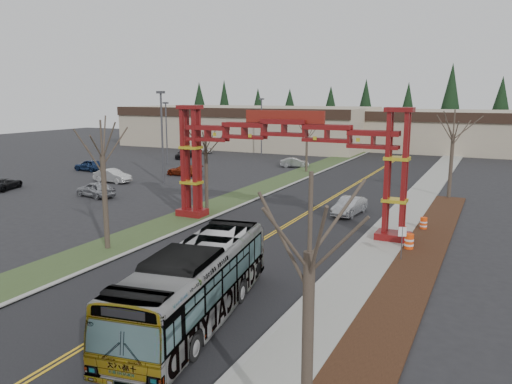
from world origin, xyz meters
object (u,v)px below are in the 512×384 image
Objects in this scene: parked_car_near_a at (96,189)px; parked_car_near_b at (112,176)px; retail_building_east at (475,131)px; bare_tree_median_mid at (206,149)px; parked_car_far_a at (295,163)px; light_pole_near at (162,131)px; parked_car_far_b at (200,149)px; bare_tree_right_far at (453,135)px; bare_tree_median_near at (102,156)px; parked_car_mid_b at (90,165)px; light_pole_mid at (166,129)px; barrel_south at (409,242)px; parked_car_far_c at (185,154)px; light_pole_far at (261,122)px; transit_bus at (195,284)px; silver_sedan at (350,206)px; retail_building_west at (250,126)px; parked_car_near_c at (4,184)px; barrel_mid at (402,234)px; bare_tree_right_near at (310,254)px; gateway_arch at (284,147)px; street_sign at (402,237)px; bare_tree_median_far at (307,135)px; barrel_north at (424,224)px; parked_car_mid_a at (184,170)px.

parked_car_near_a reaches higher than parked_car_near_b.
bare_tree_median_mid reaches higher than retail_building_east.
parked_car_far_a is 20.78m from light_pole_near.
bare_tree_right_far is at bearing -125.29° from parked_car_far_b.
parked_car_mid_b is at bearing 135.91° from bare_tree_median_near.
light_pole_mid is (-8.75, 12.77, -0.80)m from light_pole_near.
barrel_south is at bearing -24.75° from light_pole_near.
parked_car_far_c is 13.67m from light_pole_far.
retail_building_east reaches higher than transit_bus.
barrel_south is at bearing -45.90° from silver_sedan.
light_pole_near is at bearing -120.25° from retail_building_east.
parked_car_far_b is (-1.79, -15.26, -3.13)m from retail_building_west.
parked_car_far_a reaches higher than parked_car_near_c.
retail_building_east is at bearing 75.21° from transit_bus.
parked_car_near_c is 40.58m from barrel_mid.
parked_car_near_a reaches higher than parked_car_far_a.
light_pole_far is at bearing 116.39° from bare_tree_right_near.
bare_tree_right_near is at bearing -65.64° from gateway_arch.
street_sign is (39.32, -35.53, 0.81)m from parked_car_far_c.
parked_car_mid_b is at bearing -120.17° from light_pole_mid.
bare_tree_right_near is 38.83m from bare_tree_right_far.
retail_building_east is at bearing 73.22° from bare_tree_median_mid.
parked_car_far_c is 0.52× the size of light_pole_far.
light_pole_mid is (1.95, -7.15, 4.36)m from parked_car_far_c.
parked_car_far_a is 0.38× the size of light_pole_near.
parked_car_near_a is at bearing -146.76° from parked_car_near_b.
light_pole_far is at bearing -124.66° from parked_car_near_c.
silver_sedan is at bearing 61.69° from gateway_arch.
bare_tree_median_far reaches higher than parked_car_far_b.
light_pole_far is at bearing -4.24° from parked_car_near_b.
bare_tree_median_far is at bearing -116.85° from retail_building_east.
light_pole_mid is (-20.12, 22.11, -0.21)m from bare_tree_median_mid.
parked_car_near_c is at bearing 155.31° from bare_tree_median_near.
gateway_arch reaches higher than parked_car_far_a.
barrel_north is at bearing 79.08° from parked_car_mid_b.
gateway_arch is 2.18× the size of bare_tree_right_far.
bare_tree_median_mid is 0.86× the size of bare_tree_right_far.
parked_car_near_a is 37.84m from parked_car_far_b.
parked_car_mid_b is (-36.88, 8.84, 0.03)m from silver_sedan.
bare_tree_right_far is (30.70, 14.23, 5.30)m from parked_car_near_a.
street_sign is (-0.75, -65.96, -2.01)m from retail_building_east.
light_pole_far reaches higher than parked_car_mid_b.
parked_car_near_a is 30.31m from barrel_south.
bare_tree_median_far reaches higher than barrel_south.
bare_tree_median_far is (12.44, 9.18, 4.05)m from parked_car_mid_a.
bare_tree_right_near is 23.16m from barrel_mid.
street_sign is (5.95, -10.14, 0.78)m from silver_sedan.
light_pole_mid is (1.88, -29.59, 1.29)m from retail_building_west.
bare_tree_median_mid reaches higher than parked_car_far_c.
bare_tree_median_near is at bearing -119.01° from silver_sedan.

